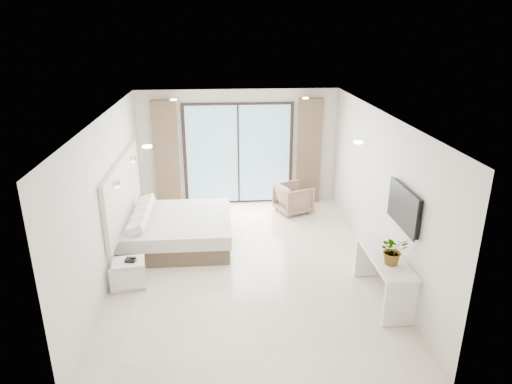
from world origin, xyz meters
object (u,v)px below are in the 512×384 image
Objects in this scene: nightstand at (129,274)px; console_desk at (384,267)px; bed at (177,230)px; armchair at (294,197)px.

nightstand is 0.36× the size of console_desk.
console_desk is (3.34, -2.18, 0.26)m from bed.
console_desk reaches higher than armchair.
console_desk reaches higher than bed.
console_desk is at bearing -17.74° from nightstand.
nightstand is at bearing 170.21° from console_desk.
armchair is (2.51, 1.43, 0.07)m from bed.
bed is 1.31× the size of console_desk.
bed reaches higher than nightstand.
console_desk is 3.71m from armchair.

